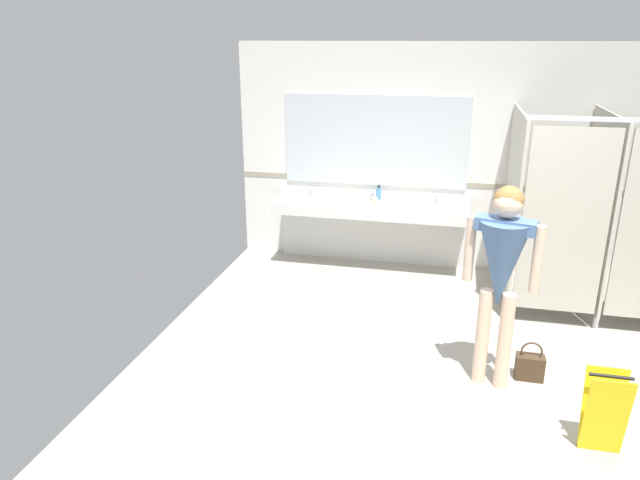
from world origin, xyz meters
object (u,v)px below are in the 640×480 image
object	(u,v)px
handbag	(530,366)
soap_dispenser	(379,193)
person_standing	(502,263)
paper_cup	(374,201)
wet_floor_sign	(605,412)

from	to	relation	value
handbag	soap_dispenser	size ratio (longest dim) A/B	1.95
person_standing	handbag	bearing A→B (deg)	24.20
soap_dispenser	paper_cup	xyz separation A→B (m)	(-0.01, -0.28, -0.03)
paper_cup	wet_floor_sign	xyz separation A→B (m)	(2.03, -2.96, -0.57)
paper_cup	soap_dispenser	bearing A→B (deg)	87.26
person_standing	paper_cup	world-z (taller)	person_standing
soap_dispenser	wet_floor_sign	size ratio (longest dim) A/B	0.29
handbag	paper_cup	xyz separation A→B (m)	(-1.64, 2.12, 0.77)
soap_dispenser	paper_cup	size ratio (longest dim) A/B	1.82
paper_cup	wet_floor_sign	size ratio (longest dim) A/B	0.16
handbag	wet_floor_sign	world-z (taller)	wet_floor_sign
handbag	paper_cup	distance (m)	2.79
handbag	paper_cup	size ratio (longest dim) A/B	3.54
handbag	paper_cup	world-z (taller)	paper_cup
paper_cup	person_standing	bearing A→B (deg)	-59.96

